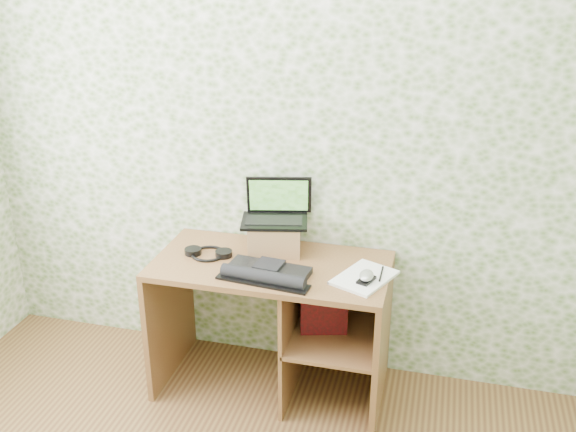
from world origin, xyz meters
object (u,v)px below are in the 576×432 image
(desk, at_px, (287,308))
(keyboard, at_px, (266,273))
(riser, at_px, (275,237))
(notepad, at_px, (364,278))
(laptop, at_px, (276,211))

(desk, relative_size, keyboard, 2.56)
(riser, xyz_separation_m, keyboard, (0.04, -0.29, -0.06))
(desk, relative_size, riser, 4.48)
(desk, xyz_separation_m, riser, (-0.10, 0.12, 0.35))
(desk, height_order, riser, riser)
(desk, xyz_separation_m, keyboard, (-0.06, -0.18, 0.29))
(desk, height_order, notepad, notepad)
(desk, distance_m, keyboard, 0.35)
(desk, bearing_deg, riser, 130.42)
(notepad, bearing_deg, keyboard, -144.44)
(riser, bearing_deg, notepad, -21.06)
(notepad, bearing_deg, laptop, 178.90)
(desk, distance_m, riser, 0.38)
(laptop, height_order, keyboard, laptop)
(keyboard, relative_size, notepad, 1.50)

